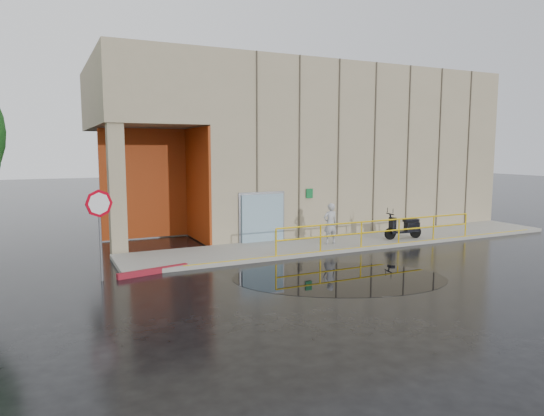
{
  "coord_description": "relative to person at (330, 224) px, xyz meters",
  "views": [
    {
      "loc": [
        -8.14,
        -12.55,
        4.05
      ],
      "look_at": [
        -0.73,
        3.0,
        1.94
      ],
      "focal_mm": 32.0,
      "sensor_mm": 36.0,
      "label": 1
    }
  ],
  "objects": [
    {
      "name": "building",
      "position": [
        2.61,
        6.79,
        3.21
      ],
      "size": [
        20.0,
        10.17,
        8.0
      ],
      "color": "gray",
      "rests_on": "ground"
    },
    {
      "name": "ground",
      "position": [
        -2.49,
        -4.19,
        -1.0
      ],
      "size": [
        120.0,
        120.0,
        0.0
      ],
      "primitive_type": "plane",
      "color": "black",
      "rests_on": "ground"
    },
    {
      "name": "sidewalk",
      "position": [
        1.51,
        0.31,
        -0.92
      ],
      "size": [
        20.0,
        3.0,
        0.15
      ],
      "primitive_type": "cube",
      "color": "gray",
      "rests_on": "ground"
    },
    {
      "name": "stop_sign",
      "position": [
        -9.1,
        -1.36,
        1.05
      ],
      "size": [
        0.83,
        0.29,
        2.84
      ],
      "rotation": [
        0.0,
        0.0,
        -0.09
      ],
      "color": "slate",
      "rests_on": "ground"
    },
    {
      "name": "red_curb",
      "position": [
        -7.49,
        -1.16,
        -0.91
      ],
      "size": [
        2.39,
        0.67,
        0.18
      ],
      "primitive_type": "cube",
      "rotation": [
        0.0,
        0.0,
        0.21
      ],
      "color": "maroon",
      "rests_on": "ground"
    },
    {
      "name": "person",
      "position": [
        0.0,
        0.0,
        0.0
      ],
      "size": [
        0.63,
        0.43,
        1.69
      ],
      "primitive_type": "imported",
      "rotation": [
        0.0,
        0.0,
        3.11
      ],
      "color": "#A7A8AC",
      "rests_on": "sidewalk"
    },
    {
      "name": "guardrail",
      "position": [
        1.76,
        -1.04,
        -0.32
      ],
      "size": [
        9.56,
        0.06,
        1.03
      ],
      "color": "#E7BA0C",
      "rests_on": "sidewalk"
    },
    {
      "name": "puddle",
      "position": [
        -2.31,
        -4.2,
        -0.99
      ],
      "size": [
        7.88,
        6.59,
        0.01
      ],
      "primitive_type": "cube",
      "rotation": [
        0.0,
        0.0,
        -0.43
      ],
      "color": "black",
      "rests_on": "ground"
    },
    {
      "name": "scooter",
      "position": [
        3.5,
        -0.41,
        -0.06
      ],
      "size": [
        1.81,
        0.8,
        1.37
      ],
      "rotation": [
        0.0,
        0.0,
        -0.14
      ],
      "color": "black",
      "rests_on": "sidewalk"
    }
  ]
}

